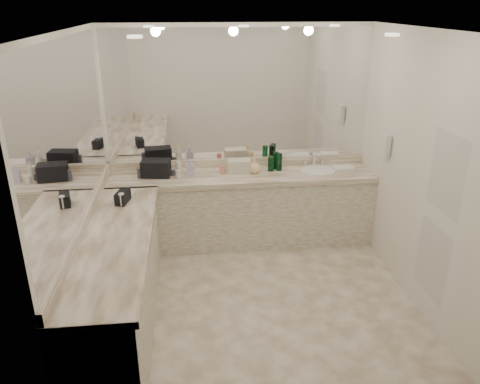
{
  "coord_description": "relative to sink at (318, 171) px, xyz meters",
  "views": [
    {
      "loc": [
        -0.59,
        -4.04,
        2.82
      ],
      "look_at": [
        -0.1,
        0.4,
        0.99
      ],
      "focal_mm": 35.0,
      "sensor_mm": 36.0,
      "label": 1
    }
  ],
  "objects": [
    {
      "name": "amenity_bottle_6",
      "position": [
        -2.14,
        -0.01,
        0.07
      ],
      "size": [
        0.06,
        0.06,
        0.12
      ],
      "primitive_type": "cylinder",
      "color": "#3F3F4C",
      "rests_on": "vanity_back_top"
    },
    {
      "name": "mirror_left",
      "position": [
        -2.54,
        -1.2,
        0.88
      ],
      "size": [
        0.01,
        2.92,
        1.55
      ],
      "primitive_type": "cube",
      "color": "white",
      "rests_on": "wall_left"
    },
    {
      "name": "soap_bottle_c",
      "position": [
        -0.78,
        0.0,
        0.1
      ],
      "size": [
        0.15,
        0.15,
        0.18
      ],
      "primitive_type": "imported",
      "rotation": [
        0.0,
        0.0,
        -0.1
      ],
      "color": "#F7D091",
      "rests_on": "vanity_back_top"
    },
    {
      "name": "amenity_bottle_4",
      "position": [
        -1.76,
        0.04,
        0.04
      ],
      "size": [
        0.06,
        0.06,
        0.07
      ],
      "primitive_type": "cylinder",
      "color": "#3F3F4C",
      "rests_on": "vanity_back_top"
    },
    {
      "name": "hand_towel",
      "position": [
        0.31,
        -0.01,
        0.03
      ],
      "size": [
        0.26,
        0.18,
        0.04
      ],
      "primitive_type": "cube",
      "rotation": [
        0.0,
        0.0,
        0.06
      ],
      "color": "white",
      "rests_on": "vanity_back_top"
    },
    {
      "name": "amenity_bottle_1",
      "position": [
        -0.92,
        0.11,
        0.08
      ],
      "size": [
        0.06,
        0.06,
        0.14
      ],
      "primitive_type": "cylinder",
      "color": "#E57F66",
      "rests_on": "vanity_back_top"
    },
    {
      "name": "backsplash_left",
      "position": [
        -2.53,
        -1.2,
        0.05
      ],
      "size": [
        0.04,
        3.0,
        0.1
      ],
      "primitive_type": "cube",
      "color": "silver",
      "rests_on": "vanity_left_top"
    },
    {
      "name": "green_bottle_0",
      "position": [
        -0.5,
        0.14,
        0.11
      ],
      "size": [
        0.07,
        0.07,
        0.21
      ],
      "primitive_type": "cylinder",
      "color": "#0D5023",
      "rests_on": "vanity_back_top"
    },
    {
      "name": "wall_phone",
      "position": [
        0.61,
        -0.5,
        0.46
      ],
      "size": [
        0.06,
        0.1,
        0.24
      ],
      "primitive_type": "cube",
      "color": "white",
      "rests_on": "wall_right"
    },
    {
      "name": "green_bottle_3",
      "position": [
        -0.49,
        0.15,
        0.1
      ],
      "size": [
        0.07,
        0.07,
        0.18
      ],
      "primitive_type": "cylinder",
      "color": "#0D5023",
      "rests_on": "vanity_back_top"
    },
    {
      "name": "sink",
      "position": [
        0.0,
        0.0,
        0.0
      ],
      "size": [
        0.44,
        0.44,
        0.03
      ],
      "primitive_type": "cylinder",
      "color": "white",
      "rests_on": "vanity_back_top"
    },
    {
      "name": "amenity_bottle_2",
      "position": [
        -0.88,
        0.05,
        0.05
      ],
      "size": [
        0.05,
        0.05,
        0.08
      ],
      "primitive_type": "cylinder",
      "color": "white",
      "rests_on": "vanity_back_top"
    },
    {
      "name": "green_bottle_1",
      "position": [
        -0.57,
        0.07,
        0.1
      ],
      "size": [
        0.07,
        0.07,
        0.18
      ],
      "primitive_type": "cylinder",
      "color": "#0D5023",
      "rests_on": "vanity_back_top"
    },
    {
      "name": "lotion_left",
      "position": [
        -2.25,
        -0.81,
        0.07
      ],
      "size": [
        0.05,
        0.05,
        0.13
      ],
      "primitive_type": "cylinder",
      "color": "white",
      "rests_on": "vanity_left_top"
    },
    {
      "name": "mirror_back",
      "position": [
        -0.95,
        0.29,
        0.88
      ],
      "size": [
        3.12,
        0.01,
        1.55
      ],
      "primitive_type": "cube",
      "color": "white",
      "rests_on": "wall_back"
    },
    {
      "name": "black_toiletry_bag",
      "position": [
        -1.95,
        0.03,
        0.1
      ],
      "size": [
        0.36,
        0.25,
        0.19
      ],
      "primitive_type": "cube",
      "rotation": [
        0.0,
        0.0,
        -0.12
      ],
      "color": "black",
      "rests_on": "vanity_back_top"
    },
    {
      "name": "wall_left",
      "position": [
        -2.55,
        -1.2,
        0.41
      ],
      "size": [
        0.02,
        3.0,
        2.6
      ],
      "primitive_type": "cube",
      "color": "white",
      "rests_on": "floor"
    },
    {
      "name": "amenity_bottle_3",
      "position": [
        -1.02,
        0.12,
        0.05
      ],
      "size": [
        0.06,
        0.06,
        0.09
      ],
      "primitive_type": "cylinder",
      "color": "white",
      "rests_on": "vanity_back_top"
    },
    {
      "name": "vanity_left_top",
      "position": [
        -2.24,
        -1.5,
        -0.03
      ],
      "size": [
        0.64,
        2.42,
        0.06
      ],
      "primitive_type": "cube",
      "color": "silver",
      "rests_on": "vanity_left_base"
    },
    {
      "name": "floor",
      "position": [
        -0.95,
        -1.2,
        -0.9
      ],
      "size": [
        3.2,
        3.2,
        0.0
      ],
      "primitive_type": "plane",
      "color": "beige",
      "rests_on": "ground"
    },
    {
      "name": "ceiling",
      "position": [
        -0.95,
        -1.2,
        1.71
      ],
      "size": [
        3.2,
        3.2,
        0.0
      ],
      "primitive_type": "plane",
      "color": "white",
      "rests_on": "floor"
    },
    {
      "name": "wall_right",
      "position": [
        0.65,
        -1.2,
        0.41
      ],
      "size": [
        0.02,
        3.0,
        2.6
      ],
      "primitive_type": "cube",
      "color": "white",
      "rests_on": "floor"
    },
    {
      "name": "black_bag_spill",
      "position": [
        -2.25,
        -0.72,
        0.07
      ],
      "size": [
        0.15,
        0.24,
        0.12
      ],
      "primitive_type": "cube",
      "rotation": [
        0.0,
        0.0,
        -0.23
      ],
      "color": "black",
      "rests_on": "vanity_left_top"
    },
    {
      "name": "cream_cosmetic_case",
      "position": [
        -0.96,
        0.06,
        0.08
      ],
      "size": [
        0.29,
        0.19,
        0.16
      ],
      "primitive_type": "cube",
      "rotation": [
        0.0,
        0.0,
        -0.09
      ],
      "color": "beige",
      "rests_on": "vanity_back_top"
    },
    {
      "name": "amenity_bottle_0",
      "position": [
        -1.69,
        -0.04,
        0.05
      ],
      "size": [
        0.06,
        0.06,
        0.09
      ],
      "primitive_type": "cylinder",
      "color": "white",
      "rests_on": "vanity_back_top"
    },
    {
      "name": "amenity_bottle_5",
      "position": [
        -1.17,
        0.03,
        0.05
      ],
      "size": [
        0.06,
        0.06,
        0.09
      ],
      "primitive_type": "cylinder",
      "color": "#E57F66",
      "rests_on": "vanity_back_top"
    },
    {
      "name": "vanity_left_base",
      "position": [
        -2.25,
        -1.5,
        -0.48
      ],
      "size": [
        0.6,
        2.4,
        0.84
      ],
      "primitive_type": "cube",
      "color": "silver",
      "rests_on": "floor"
    },
    {
      "name": "soap_bottle_a",
      "position": [
        -1.69,
        0.1,
        0.11
      ],
      "size": [
        0.1,
        0.1,
        0.21
      ],
      "primitive_type": "imported",
      "rotation": [
        0.0,
        0.0,
        0.23
      ],
      "color": "silver",
      "rests_on": "vanity_back_top"
    },
    {
      "name": "door",
      "position": [
        0.64,
        -1.7,
        0.16
      ],
      "size": [
        0.02,
        0.82,
        2.1
      ],
      "primitive_type": "cube",
      "color": "white",
      "rests_on": "wall_right"
    },
    {
      "name": "soap_bottle_b",
      "position": [
        -1.55,
        0.02,
        0.1
      ],
      "size": [
        0.09,
        0.1,
        0.2
      ],
      "primitive_type": "imported",
      "rotation": [
        0.0,
        0.0,
        -0.06
      ],
      "color": "#B1B0CD",
      "rests_on": "vanity_back_top"
    },
    {
      "name": "vanity_back_top",
      "position": [
        -0.95,
        -0.01,
        -0.03
      ],
      "size": [
        3.2,
        0.64,
        0.06
      ],
      "primitive_type": "cube",
      "color": "silver",
      "rests_on": "vanity_back_base"
    },
    {
      "name": "backsplash_back",
      "position": [
        -0.95,
        0.28,
        0.05
      ],
      "size": [
        3.2,
        0.04,
        0.1
      ],
      "primitive_type": "cube",
      "color": "silver",
      "rests_on": "vanity_back_top"
    },
    {
      "name": "faucet",
      "position": [
        0.0,
        0.21,
        0.07
      ],
      "size": [
        0.24,
        0.16,
        0.14
      ],
      "primitive_type": "cube",
      "color": "silver",
      "rests_on": "vanity_back_top"
    },
    {
      "name": "green_bottle_2",
      "position": [
        -0.47,
        0.08,
        0.11
      ],
      "size": [
        0.06,
        0.06,
        0.21
      ],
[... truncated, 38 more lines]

